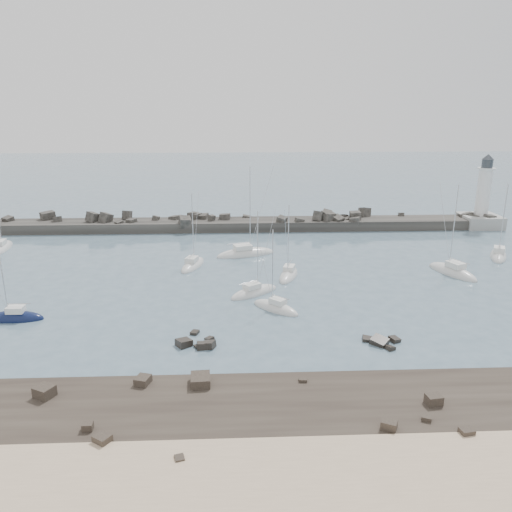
{
  "coord_description": "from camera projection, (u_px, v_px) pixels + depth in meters",
  "views": [
    {
      "loc": [
        -0.48,
        -54.38,
        22.57
      ],
      "look_at": [
        2.44,
        12.0,
        2.47
      ],
      "focal_mm": 35.0,
      "sensor_mm": 36.0,
      "label": 1
    }
  ],
  "objects": [
    {
      "name": "rock_shelf",
      "position": [
        242.0,
        418.0,
        37.53
      ],
      "size": [
        140.0,
        12.0,
        1.87
      ],
      "color": "black",
      "rests_on": "ground"
    },
    {
      "name": "sailboat_10",
      "position": [
        498.0,
        256.0,
        77.37
      ],
      "size": [
        5.54,
        7.88,
        12.3
      ],
      "color": "silver",
      "rests_on": "ground"
    },
    {
      "name": "sailboat_5",
      "position": [
        276.0,
        308.0,
        57.45
      ],
      "size": [
        5.98,
        5.78,
        10.26
      ],
      "color": "silver",
      "rests_on": "ground"
    },
    {
      "name": "sailboat_2",
      "position": [
        14.0,
        318.0,
        54.75
      ],
      "size": [
        6.46,
        2.01,
        10.5
      ],
      "color": "#0E173A",
      "rests_on": "ground"
    },
    {
      "name": "ground",
      "position": [
        240.0,
        306.0,
        58.56
      ],
      "size": [
        400.0,
        400.0,
        0.0
      ],
      "primitive_type": "plane",
      "color": "slate",
      "rests_on": "ground"
    },
    {
      "name": "sailboat_1",
      "position": [
        1.0,
        249.0,
        81.43
      ],
      "size": [
        3.55,
        8.82,
        13.59
      ],
      "color": "silver",
      "rests_on": "ground"
    },
    {
      "name": "rock_cluster_near",
      "position": [
        197.0,
        344.0,
        48.98
      ],
      "size": [
        4.17,
        4.39,
        1.2
      ],
      "color": "black",
      "rests_on": "ground"
    },
    {
      "name": "sailboat_8",
      "position": [
        452.0,
        273.0,
        69.72
      ],
      "size": [
        5.72,
        8.76,
        13.49
      ],
      "color": "silver",
      "rests_on": "ground"
    },
    {
      "name": "rock_cluster_far",
      "position": [
        381.0,
        343.0,
        49.43
      ],
      "size": [
        3.93,
        3.18,
        1.5
      ],
      "color": "black",
      "rests_on": "ground"
    },
    {
      "name": "sailboat_6",
      "position": [
        289.0,
        276.0,
        68.57
      ],
      "size": [
        4.15,
        7.17,
        11.0
      ],
      "color": "silver",
      "rests_on": "ground"
    },
    {
      "name": "breakwater",
      "position": [
        197.0,
        228.0,
        94.48
      ],
      "size": [
        115.0,
        7.66,
        5.18
      ],
      "color": "#2D2B28",
      "rests_on": "ground"
    },
    {
      "name": "lighthouse",
      "position": [
        481.0,
        211.0,
        95.97
      ],
      "size": [
        7.0,
        7.0,
        14.6
      ],
      "color": "gray",
      "rests_on": "ground"
    },
    {
      "name": "sailboat_4",
      "position": [
        246.0,
        254.0,
        78.38
      ],
      "size": [
        9.92,
        5.61,
        14.92
      ],
      "color": "silver",
      "rests_on": "ground"
    },
    {
      "name": "sailboat_3",
      "position": [
        193.0,
        266.0,
        72.84
      ],
      "size": [
        4.22,
        7.58,
        11.58
      ],
      "color": "silver",
      "rests_on": "ground"
    },
    {
      "name": "sailboat_7",
      "position": [
        254.0,
        293.0,
        62.26
      ],
      "size": [
        7.01,
        6.01,
        11.33
      ],
      "color": "silver",
      "rests_on": "ground"
    }
  ]
}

